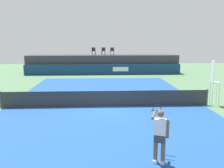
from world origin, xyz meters
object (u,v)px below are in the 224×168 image
spectator_chair_left (103,51)px  net_post_near (0,99)px  umpire_chair (214,79)px  net_post_far (207,97)px  spectator_chair_far_left (94,51)px  spectator_chair_center (112,51)px  tennis_player (160,134)px  tennis_ball (120,84)px

spectator_chair_left → net_post_near: (-6.27, -15.28, -2.19)m
umpire_chair → net_post_far: (-0.34, -0.01, -1.09)m
spectator_chair_far_left → spectator_chair_left: 1.17m
spectator_chair_far_left → spectator_chair_center: 2.23m
spectator_chair_left → spectator_chair_center: (1.06, -0.08, 0.00)m
spectator_chair_center → net_post_near: spectator_chair_center is taller
tennis_player → tennis_ball: 14.17m
spectator_chair_left → net_post_far: size_ratio=0.89×
net_post_near → tennis_ball: 10.59m
spectator_chair_center → tennis_player: 22.09m
umpire_chair → spectator_chair_center: bearing=109.6°
net_post_far → tennis_player: 8.26m
spectator_chair_far_left → tennis_ball: spectator_chair_far_left is taller
umpire_chair → tennis_player: 8.48m
net_post_near → net_post_far: size_ratio=1.00×
spectator_chair_left → spectator_chair_center: 1.06m
net_post_near → net_post_far: 12.40m
spectator_chair_center → tennis_player: bearing=-88.9°
net_post_near → umpire_chair: bearing=0.0°
spectator_chair_center → net_post_far: size_ratio=0.89×
spectator_chair_left → tennis_player: spectator_chair_left is taller
spectator_chair_center → tennis_ball: 8.32m
net_post_far → spectator_chair_center: bearing=108.4°
net_post_near → tennis_ball: (7.64, 7.32, -0.46)m
spectator_chair_center → net_post_far: (5.07, -15.20, -2.19)m
spectator_chair_center → net_post_near: bearing=-115.7°
spectator_chair_far_left → spectator_chair_center: bearing=1.0°
spectator_chair_center → tennis_ball: size_ratio=13.06×
tennis_player → tennis_ball: (-0.12, 14.14, -0.92)m
spectator_chair_left → spectator_chair_far_left: bearing=-174.3°
spectator_chair_far_left → net_post_near: size_ratio=0.89×
umpire_chair → tennis_ball: umpire_chair is taller
net_post_near → spectator_chair_far_left: bearing=71.4°
spectator_chair_left → tennis_player: 22.21m
spectator_chair_far_left → net_post_near: 16.15m
spectator_chair_far_left → spectator_chair_center: same height
spectator_chair_far_left → net_post_near: spectator_chair_far_left is taller
spectator_chair_far_left → tennis_ball: bearing=-72.1°
umpire_chair → tennis_ball: (-5.11, 7.31, -1.55)m
spectator_chair_center → tennis_ball: (0.30, -7.88, -2.66)m
tennis_player → tennis_ball: bearing=90.5°
umpire_chair → tennis_ball: size_ratio=40.59×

